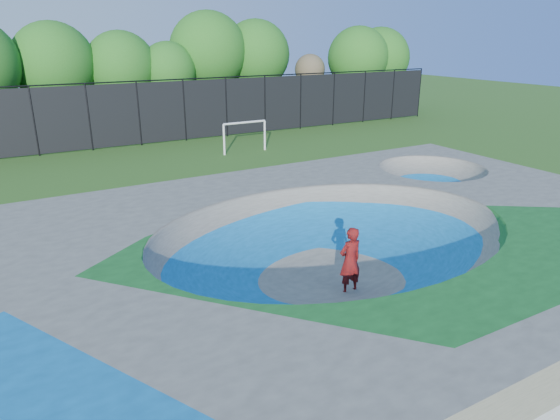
{
  "coord_description": "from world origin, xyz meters",
  "views": [
    {
      "loc": [
        -8.01,
        -10.8,
        6.71
      ],
      "look_at": [
        -0.09,
        3.0,
        1.1
      ],
      "focal_mm": 32.0,
      "sensor_mm": 36.0,
      "label": 1
    }
  ],
  "objects": [
    {
      "name": "ground",
      "position": [
        0.0,
        0.0,
        0.0
      ],
      "size": [
        120.0,
        120.0,
        0.0
      ],
      "primitive_type": "plane",
      "color": "#2A5517",
      "rests_on": "ground"
    },
    {
      "name": "skate_deck",
      "position": [
        0.0,
        0.0,
        0.75
      ],
      "size": [
        22.0,
        14.0,
        1.5
      ],
      "primitive_type": "cube",
      "color": "gray",
      "rests_on": "ground"
    },
    {
      "name": "soccer_goal",
      "position": [
        4.86,
        15.84,
        1.29
      ],
      "size": [
        2.82,
        0.12,
        1.86
      ],
      "color": "silver",
      "rests_on": "ground"
    },
    {
      "name": "skater",
      "position": [
        -0.31,
        -1.17,
        0.96
      ],
      "size": [
        0.71,
        0.48,
        1.92
      ],
      "primitive_type": "imported",
      "rotation": [
        0.0,
        0.0,
        3.17
      ],
      "color": "#BA120E",
      "rests_on": "ground"
    },
    {
      "name": "skateboard",
      "position": [
        -0.31,
        -1.17,
        0.03
      ],
      "size": [
        0.8,
        0.29,
        0.05
      ],
      "primitive_type": "cube",
      "rotation": [
        0.0,
        0.0,
        -0.08
      ],
      "color": "black",
      "rests_on": "ground"
    },
    {
      "name": "fence",
      "position": [
        0.0,
        21.0,
        2.1
      ],
      "size": [
        48.09,
        0.09,
        4.04
      ],
      "color": "black",
      "rests_on": "ground"
    },
    {
      "name": "treeline",
      "position": [
        1.81,
        26.35,
        4.9
      ],
      "size": [
        51.67,
        7.52,
        8.52
      ],
      "color": "#463223",
      "rests_on": "ground"
    }
  ]
}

